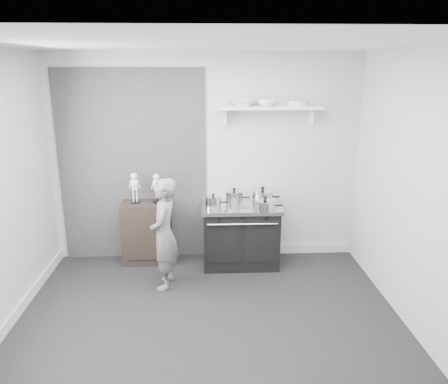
# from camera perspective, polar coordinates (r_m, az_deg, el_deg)

# --- Properties ---
(ground) EXTENTS (4.00, 4.00, 0.00)m
(ground) POSITION_cam_1_polar(r_m,az_deg,el_deg) (4.56, -2.07, -17.44)
(ground) COLOR black
(ground) RESTS_ON ground
(room_shell) EXTENTS (4.02, 3.62, 2.71)m
(room_shell) POSITION_cam_1_polar(r_m,az_deg,el_deg) (4.04, -3.59, 3.51)
(room_shell) COLOR beige
(room_shell) RESTS_ON ground
(wall_shelf) EXTENTS (1.30, 0.26, 0.24)m
(wall_shelf) POSITION_cam_1_polar(r_m,az_deg,el_deg) (5.55, 5.97, 10.82)
(wall_shelf) COLOR white
(wall_shelf) RESTS_ON room_shell
(stove) EXTENTS (1.01, 0.63, 0.81)m
(stove) POSITION_cam_1_polar(r_m,az_deg,el_deg) (5.70, 2.18, -5.58)
(stove) COLOR black
(stove) RESTS_ON ground
(side_cabinet) EXTENTS (0.63, 0.37, 0.82)m
(side_cabinet) POSITION_cam_1_polar(r_m,az_deg,el_deg) (5.85, -9.99, -5.20)
(side_cabinet) COLOR black
(side_cabinet) RESTS_ON ground
(child) EXTENTS (0.36, 0.51, 1.32)m
(child) POSITION_cam_1_polar(r_m,az_deg,el_deg) (5.09, -7.82, -5.46)
(child) COLOR slate
(child) RESTS_ON ground
(pot_front_left) EXTENTS (0.29, 0.20, 0.18)m
(pot_front_left) POSITION_cam_1_polar(r_m,az_deg,el_deg) (5.45, -1.40, -1.27)
(pot_front_left) COLOR silver
(pot_front_left) RESTS_ON stove
(pot_back_left) EXTENTS (0.32, 0.24, 0.20)m
(pot_back_left) POSITION_cam_1_polar(r_m,az_deg,el_deg) (5.63, 1.33, -0.63)
(pot_back_left) COLOR silver
(pot_back_left) RESTS_ON stove
(pot_back_right) EXTENTS (0.36, 0.28, 0.22)m
(pot_back_right) POSITION_cam_1_polar(r_m,az_deg,el_deg) (5.66, 5.05, -0.56)
(pot_back_right) COLOR silver
(pot_back_right) RESTS_ON stove
(pot_front_right) EXTENTS (0.35, 0.26, 0.17)m
(pot_front_right) POSITION_cam_1_polar(r_m,az_deg,el_deg) (5.38, 5.39, -1.69)
(pot_front_right) COLOR silver
(pot_front_right) RESTS_ON stove
(skeleton_full) EXTENTS (0.13, 0.08, 0.46)m
(skeleton_full) POSITION_cam_1_polar(r_m,az_deg,el_deg) (5.67, -11.61, 0.83)
(skeleton_full) COLOR silver
(skeleton_full) RESTS_ON side_cabinet
(skeleton_torso) EXTENTS (0.12, 0.08, 0.44)m
(skeleton_torso) POSITION_cam_1_polar(r_m,az_deg,el_deg) (5.64, -8.79, 0.76)
(skeleton_torso) COLOR silver
(skeleton_torso) RESTS_ON side_cabinet
(bowl_large) EXTENTS (0.30, 0.30, 0.07)m
(bowl_large) POSITION_cam_1_polar(r_m,az_deg,el_deg) (5.50, 2.39, 11.56)
(bowl_large) COLOR white
(bowl_large) RESTS_ON wall_shelf
(bowl_small) EXTENTS (0.24, 0.24, 0.07)m
(bowl_small) POSITION_cam_1_polar(r_m,az_deg,el_deg) (5.53, 5.52, 11.52)
(bowl_small) COLOR white
(bowl_small) RESTS_ON wall_shelf
(plate_stack) EXTENTS (0.24, 0.24, 0.06)m
(plate_stack) POSITION_cam_1_polar(r_m,az_deg,el_deg) (5.60, 9.58, 11.36)
(plate_stack) COLOR silver
(plate_stack) RESTS_ON wall_shelf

